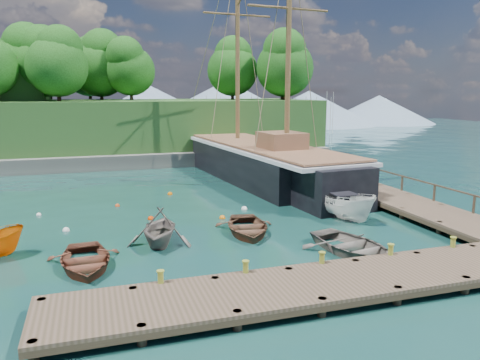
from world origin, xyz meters
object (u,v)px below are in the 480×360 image
object	(u,v)px
rowboat_2	(247,233)
schooner	(259,164)
rowboat_1	(160,244)
cabin_boat_white	(341,218)
rowboat_0	(85,268)
rowboat_3	(352,253)

from	to	relation	value
rowboat_2	schooner	size ratio (longest dim) A/B	0.14
rowboat_1	cabin_boat_white	distance (m)	10.30
rowboat_0	rowboat_2	size ratio (longest dim) A/B	0.99
rowboat_0	rowboat_1	world-z (taller)	rowboat_1
rowboat_3	rowboat_1	bearing A→B (deg)	142.58
rowboat_1	rowboat_0	bearing A→B (deg)	-131.92
cabin_boat_white	rowboat_2	bearing A→B (deg)	174.93
rowboat_1	schooner	size ratio (longest dim) A/B	0.12
cabin_boat_white	rowboat_0	bearing A→B (deg)	178.99
rowboat_2	schooner	bearing A→B (deg)	77.84
cabin_boat_white	rowboat_1	bearing A→B (deg)	172.71
rowboat_2	rowboat_3	size ratio (longest dim) A/B	0.93
rowboat_0	schooner	distance (m)	20.34
rowboat_0	rowboat_2	bearing A→B (deg)	14.86
schooner	rowboat_3	bearing A→B (deg)	-102.33
cabin_boat_white	schooner	bearing A→B (deg)	76.44
rowboat_2	rowboat_3	bearing A→B (deg)	-40.29
rowboat_1	rowboat_2	size ratio (longest dim) A/B	0.83
rowboat_1	rowboat_3	world-z (taller)	rowboat_1
rowboat_0	rowboat_2	xyz separation A→B (m)	(7.62, 2.39, 0.00)
rowboat_3	cabin_boat_white	size ratio (longest dim) A/B	0.96
rowboat_2	rowboat_0	bearing A→B (deg)	-152.21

